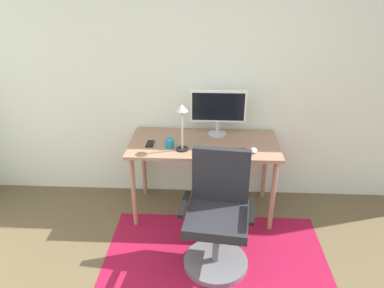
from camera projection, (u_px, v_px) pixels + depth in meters
The scene contains 10 objects.
wall_back at pixel (217, 75), 3.57m from camera, with size 6.00×0.10×2.60m, color silver.
area_rug at pixel (215, 256), 3.14m from camera, with size 1.89×1.13×0.01m, color maroon.
desk at pixel (204, 150), 3.47m from camera, with size 1.40×0.68×0.76m.
monitor at pixel (218, 108), 3.49m from camera, with size 0.54×0.18×0.45m.
keyboard at pixel (222, 152), 3.25m from camera, with size 0.43×0.13×0.02m, color black.
computer_mouse at pixel (254, 150), 3.25m from camera, with size 0.06×0.10×0.03m, color white.
coffee_cup at pixel (170, 143), 3.32m from camera, with size 0.08×0.08×0.09m, color #186E8E.
cell_phone at pixel (150, 144), 3.40m from camera, with size 0.07×0.14×0.01m, color black.
desk_lamp at pixel (182, 118), 3.17m from camera, with size 0.11×0.11×0.43m.
office_chair at pixel (218, 221), 2.93m from camera, with size 0.60×0.54×0.98m.
Camera 1 is at (-0.08, -1.33, 2.22)m, focal length 34.12 mm.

